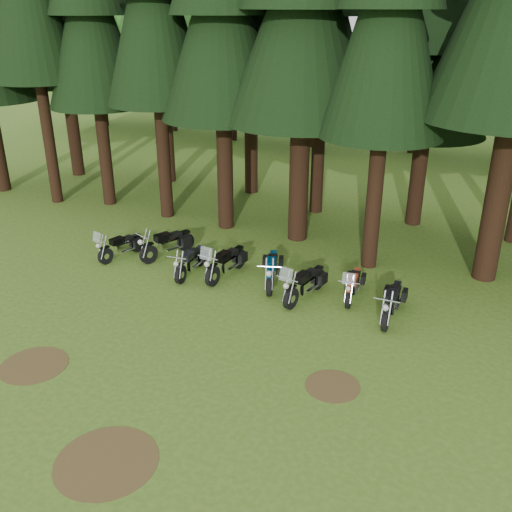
{
  "coord_description": "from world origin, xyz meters",
  "views": [
    {
      "loc": [
        7.74,
        -11.01,
        8.79
      ],
      "look_at": [
        0.27,
        5.0,
        1.0
      ],
      "focal_mm": 40.0,
      "sensor_mm": 36.0,
      "label": 1
    }
  ],
  "objects_px": {
    "motorcycle_5": "(305,285)",
    "motorcycle_7": "(392,303)",
    "motorcycle_0": "(121,247)",
    "motorcycle_1": "(168,245)",
    "motorcycle_2": "(191,262)",
    "motorcycle_3": "(226,263)",
    "motorcycle_6": "(353,285)",
    "motorcycle_4": "(272,270)"
  },
  "relations": [
    {
      "from": "motorcycle_3",
      "to": "motorcycle_4",
      "type": "xyz_separation_m",
      "value": [
        1.68,
        0.16,
        -0.01
      ]
    },
    {
      "from": "motorcycle_2",
      "to": "motorcycle_6",
      "type": "height_order",
      "value": "motorcycle_6"
    },
    {
      "from": "motorcycle_1",
      "to": "motorcycle_4",
      "type": "bearing_deg",
      "value": 15.74
    },
    {
      "from": "motorcycle_0",
      "to": "motorcycle_2",
      "type": "height_order",
      "value": "motorcycle_0"
    },
    {
      "from": "motorcycle_2",
      "to": "motorcycle_6",
      "type": "bearing_deg",
      "value": 2.17
    },
    {
      "from": "motorcycle_0",
      "to": "motorcycle_6",
      "type": "height_order",
      "value": "motorcycle_0"
    },
    {
      "from": "motorcycle_5",
      "to": "motorcycle_6",
      "type": "bearing_deg",
      "value": 38.36
    },
    {
      "from": "motorcycle_5",
      "to": "motorcycle_7",
      "type": "distance_m",
      "value": 2.83
    },
    {
      "from": "motorcycle_0",
      "to": "motorcycle_2",
      "type": "xyz_separation_m",
      "value": [
        3.13,
        -0.13,
        0.01
      ]
    },
    {
      "from": "motorcycle_6",
      "to": "motorcycle_0",
      "type": "bearing_deg",
      "value": 177.5
    },
    {
      "from": "motorcycle_2",
      "to": "motorcycle_7",
      "type": "distance_m",
      "value": 7.14
    },
    {
      "from": "motorcycle_5",
      "to": "motorcycle_6",
      "type": "distance_m",
      "value": 1.58
    },
    {
      "from": "motorcycle_4",
      "to": "motorcycle_6",
      "type": "bearing_deg",
      "value": -15.27
    },
    {
      "from": "motorcycle_0",
      "to": "motorcycle_3",
      "type": "bearing_deg",
      "value": 17.43
    },
    {
      "from": "motorcycle_1",
      "to": "motorcycle_0",
      "type": "bearing_deg",
      "value": -130.74
    },
    {
      "from": "motorcycle_2",
      "to": "motorcycle_6",
      "type": "xyz_separation_m",
      "value": [
        5.72,
        0.69,
        -0.01
      ]
    },
    {
      "from": "motorcycle_3",
      "to": "motorcycle_4",
      "type": "relative_size",
      "value": 1.05
    },
    {
      "from": "motorcycle_0",
      "to": "motorcycle_5",
      "type": "height_order",
      "value": "motorcycle_5"
    },
    {
      "from": "motorcycle_4",
      "to": "motorcycle_2",
      "type": "bearing_deg",
      "value": 170.68
    },
    {
      "from": "motorcycle_0",
      "to": "motorcycle_3",
      "type": "distance_m",
      "value": 4.36
    },
    {
      "from": "motorcycle_4",
      "to": "motorcycle_6",
      "type": "relative_size",
      "value": 1.11
    },
    {
      "from": "motorcycle_4",
      "to": "motorcycle_7",
      "type": "distance_m",
      "value": 4.27
    },
    {
      "from": "motorcycle_2",
      "to": "motorcycle_5",
      "type": "relative_size",
      "value": 0.91
    },
    {
      "from": "motorcycle_5",
      "to": "motorcycle_7",
      "type": "xyz_separation_m",
      "value": [
        2.83,
        -0.03,
        -0.02
      ]
    },
    {
      "from": "motorcycle_1",
      "to": "motorcycle_7",
      "type": "bearing_deg",
      "value": 14.79
    },
    {
      "from": "motorcycle_7",
      "to": "motorcycle_6",
      "type": "bearing_deg",
      "value": 150.22
    },
    {
      "from": "motorcycle_5",
      "to": "motorcycle_6",
      "type": "xyz_separation_m",
      "value": [
        1.4,
        0.73,
        -0.07
      ]
    },
    {
      "from": "motorcycle_3",
      "to": "motorcycle_5",
      "type": "relative_size",
      "value": 1.01
    },
    {
      "from": "motorcycle_0",
      "to": "motorcycle_5",
      "type": "xyz_separation_m",
      "value": [
        7.44,
        -0.16,
        0.06
      ]
    },
    {
      "from": "motorcycle_6",
      "to": "motorcycle_7",
      "type": "relative_size",
      "value": 0.9
    },
    {
      "from": "motorcycle_3",
      "to": "motorcycle_1",
      "type": "bearing_deg",
      "value": 173.4
    },
    {
      "from": "motorcycle_5",
      "to": "motorcycle_7",
      "type": "relative_size",
      "value": 1.03
    },
    {
      "from": "motorcycle_0",
      "to": "motorcycle_6",
      "type": "relative_size",
      "value": 1.0
    },
    {
      "from": "motorcycle_6",
      "to": "motorcycle_2",
      "type": "bearing_deg",
      "value": -179.26
    },
    {
      "from": "motorcycle_0",
      "to": "motorcycle_5",
      "type": "relative_size",
      "value": 0.88
    },
    {
      "from": "motorcycle_1",
      "to": "motorcycle_2",
      "type": "distance_m",
      "value": 1.84
    },
    {
      "from": "motorcycle_0",
      "to": "motorcycle_2",
      "type": "distance_m",
      "value": 3.13
    },
    {
      "from": "motorcycle_1",
      "to": "motorcycle_7",
      "type": "relative_size",
      "value": 0.99
    },
    {
      "from": "motorcycle_1",
      "to": "motorcycle_2",
      "type": "relative_size",
      "value": 1.05
    },
    {
      "from": "motorcycle_3",
      "to": "motorcycle_6",
      "type": "distance_m",
      "value": 4.5
    },
    {
      "from": "motorcycle_6",
      "to": "motorcycle_7",
      "type": "height_order",
      "value": "motorcycle_6"
    },
    {
      "from": "motorcycle_5",
      "to": "motorcycle_6",
      "type": "height_order",
      "value": "motorcycle_5"
    }
  ]
}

